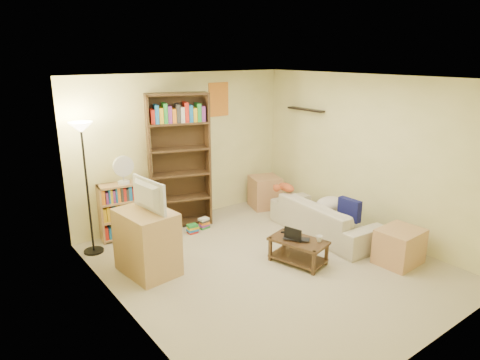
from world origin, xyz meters
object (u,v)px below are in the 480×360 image
Objects in this scene: floor_lamp at (83,150)px; side_table at (265,192)px; tv_stand at (147,242)px; desk_fan at (123,169)px; television at (144,196)px; sofa at (325,218)px; laptop at (297,238)px; short_bookshelf at (123,211)px; coffee_table at (298,249)px; mug at (319,239)px; tall_bookshelf at (179,158)px; end_cabinet at (399,246)px; tabby_cat at (285,187)px.

floor_lamp reaches higher than side_table.
tv_stand is 1.95× the size of desk_fan.
television is (0.00, 0.00, 0.63)m from tv_stand.
laptop is (-1.01, -0.40, 0.08)m from sofa.
desk_fan reaches higher than television.
short_bookshelf is 1.24m from floor_lamp.
floor_lamp is (-0.39, 1.02, 0.46)m from television.
short_bookshelf reaches higher than coffee_table.
floor_lamp is at bearing -164.12° from desk_fan.
floor_lamp is at bearing 136.14° from mug.
mug is 2.39m from side_table.
sofa is at bearing -17.73° from tv_stand.
short_bookshelf is 0.68m from desk_fan.
laptop is 2.77m from desk_fan.
mug is at bearing -54.51° from desk_fan.
mug is 0.11× the size of short_bookshelf.
television is at bearing 23.04° from laptop.
sofa reaches higher than coffee_table.
tall_bookshelf is 2.48× the size of short_bookshelf.
tall_bookshelf is at bearing 89.93° from coffee_table.
television is at bearing -89.81° from short_bookshelf.
television is at bearing -116.85° from tall_bookshelf.
television is at bearing -69.19° from floor_lamp.
coffee_table is at bearing -36.02° from tv_stand.
end_cabinet is (1.71, -3.03, -0.92)m from tall_bookshelf.
laptop is 2.37m from tall_bookshelf.
desk_fan reaches higher than side_table.
television reaches higher than laptop.
side_table is at bearing 46.17° from coffee_table.
laptop is 0.22× the size of floor_lamp.
tv_stand reaches higher than side_table.
tall_bookshelf is 3.76× the size of side_table.
mug is at bearing -112.22° from side_table.
desk_fan is at bearing 156.96° from tabby_cat.
tv_stand is 3.42m from end_cabinet.
tv_stand is 3.02m from side_table.
short_bookshelf is at bearing 75.81° from tv_stand.
tv_stand is (-1.77, 1.01, 0.22)m from coffee_table.
mug is 0.04× the size of tall_bookshelf.
sofa is at bearing -106.79° from laptop.
floor_lamp reaches higher than television.
end_cabinet is at bearing -48.93° from desk_fan.
end_cabinet reaches higher than coffee_table.
short_bookshelf is at bearing -165.75° from tall_bookshelf.
side_table is (3.24, -0.03, -1.23)m from floor_lamp.
side_table is at bearing -77.10° from television.
coffee_table is at bearing 142.91° from end_cabinet.
mug is 3.04m from short_bookshelf.
mug reaches higher than laptop.
coffee_table is 9.03× the size of mug.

